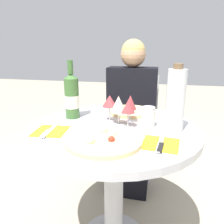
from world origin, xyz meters
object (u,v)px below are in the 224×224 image
object	(u,v)px
pizza_large	(103,140)
chair_behind_diner	(132,129)
tall_carafe	(175,100)
dining_table	(114,153)
seated_diner	(130,124)
wine_bottle	(72,96)

from	to	relation	value
pizza_large	chair_behind_diner	bearing A→B (deg)	89.37
chair_behind_diner	tall_carafe	xyz separation A→B (m)	(0.29, -0.75, 0.45)
dining_table	chair_behind_diner	distance (m)	0.76
chair_behind_diner	tall_carafe	size ratio (longest dim) A/B	2.78
dining_table	chair_behind_diner	world-z (taller)	chair_behind_diner
tall_carafe	chair_behind_diner	bearing A→B (deg)	111.13
seated_diner	pizza_large	world-z (taller)	seated_diner
dining_table	seated_diner	bearing A→B (deg)	89.43
chair_behind_diner	seated_diner	xyz separation A→B (m)	(-0.00, -0.14, 0.10)
pizza_large	wine_bottle	distance (m)	0.41
tall_carafe	dining_table	bearing A→B (deg)	-178.92
seated_diner	wine_bottle	size ratio (longest dim) A/B	3.65
dining_table	pizza_large	distance (m)	0.26
seated_diner	wine_bottle	xyz separation A→B (m)	(-0.27, -0.52, 0.32)
dining_table	pizza_large	xyz separation A→B (m)	(-0.00, -0.20, 0.16)
chair_behind_diner	pizza_large	distance (m)	1.00
wine_bottle	tall_carafe	distance (m)	0.56
dining_table	tall_carafe	world-z (taller)	tall_carafe
seated_diner	tall_carafe	size ratio (longest dim) A/B	3.69
pizza_large	wine_bottle	bearing A→B (deg)	131.13
wine_bottle	tall_carafe	size ratio (longest dim) A/B	1.01
wine_bottle	tall_carafe	bearing A→B (deg)	-9.18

